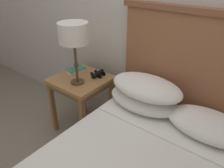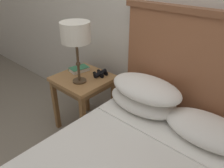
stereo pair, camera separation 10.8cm
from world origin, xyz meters
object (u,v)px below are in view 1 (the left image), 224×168
Objects in this scene: binoculars_pair at (98,74)px; book_on_nightstand at (76,70)px; nightstand at (81,86)px; table_lamp at (74,35)px.

book_on_nightstand is at bearing -163.45° from binoculars_pair.
table_lamp is at bearing -60.92° from nightstand.
table_lamp is (0.05, -0.08, 0.55)m from nightstand.
nightstand is 0.21m from binoculars_pair.
table_lamp is 0.49m from binoculars_pair.
binoculars_pair is at bearing 75.53° from table_lamp.
nightstand is at bearing 119.08° from table_lamp.
binoculars_pair is (0.24, 0.07, 0.00)m from book_on_nightstand.
table_lamp is at bearing -104.47° from binoculars_pair.
nightstand is 0.56m from table_lamp.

